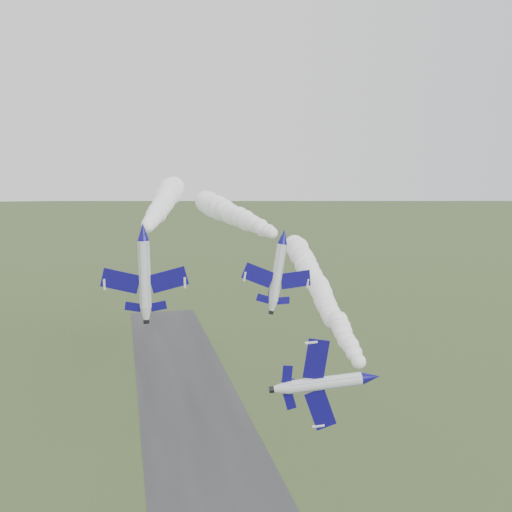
% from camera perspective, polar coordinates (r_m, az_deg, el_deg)
% --- Properties ---
extents(runway, '(24.00, 260.00, 0.04)m').
position_cam_1_polar(runway, '(104.72, -3.78, -22.81)').
color(runway, '#2D2D2F').
rests_on(runway, ground).
extents(jet_lead, '(4.87, 12.77, 10.51)m').
position_cam_1_polar(jet_lead, '(67.36, 11.45, -11.83)').
color(jet_lead, silver).
extents(smoke_trail_jet_lead, '(16.89, 76.17, 5.21)m').
position_cam_1_polar(smoke_trail_jet_lead, '(105.73, 6.09, -2.92)').
color(smoke_trail_jet_lead, white).
extents(jet_pair_left, '(12.22, 14.47, 3.56)m').
position_cam_1_polar(jet_pair_left, '(81.28, -11.24, 2.41)').
color(jet_pair_left, silver).
extents(smoke_trail_jet_pair_left, '(14.53, 63.90, 5.48)m').
position_cam_1_polar(smoke_trail_jet_pair_left, '(116.43, -9.31, 5.25)').
color(smoke_trail_jet_pair_left, white).
extents(jet_pair_right, '(10.66, 12.91, 3.47)m').
position_cam_1_polar(jet_pair_right, '(84.29, 2.79, 1.96)').
color(jet_pair_right, silver).
extents(smoke_trail_jet_pair_right, '(10.04, 68.59, 5.74)m').
position_cam_1_polar(smoke_trail_jet_pair_right, '(119.92, -2.58, 4.29)').
color(smoke_trail_jet_pair_right, white).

